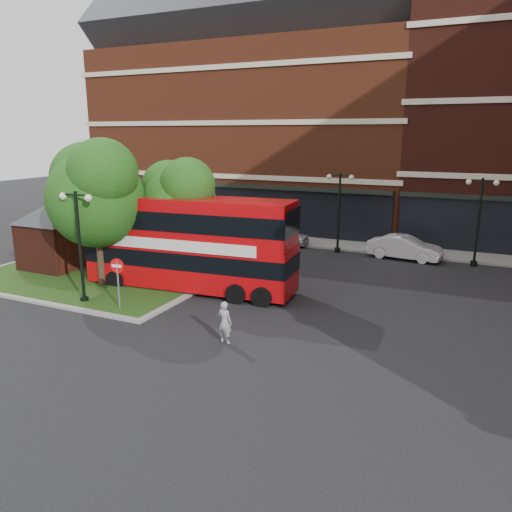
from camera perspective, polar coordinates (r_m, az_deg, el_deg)
The scene contains 15 objects.
ground at distance 20.15m, azimuth -7.86°, elevation -7.75°, with size 120.00×120.00×0.00m, color black.
pavement_far at distance 34.57m, azimuth 6.99°, elevation 1.55°, with size 44.00×3.00×0.12m, color slate.
terrace_far_left at distance 43.69m, azimuth 0.14°, elevation 13.38°, with size 26.00×12.00×14.00m, color brown.
traffic_island at distance 27.14m, azimuth -18.77°, elevation -2.52°, with size 12.60×7.60×0.15m.
kiosk at distance 29.43m, azimuth -22.04°, elevation 2.94°, with size 6.51×6.51×3.60m.
tree_island_west at distance 25.00m, azimuth -17.92°, elevation 7.27°, with size 5.40×4.71×7.21m.
tree_island_east at distance 25.15m, azimuth -8.86°, elevation 6.54°, with size 4.46×3.90×6.29m.
lamp_island at distance 22.85m, azimuth -19.53°, elevation 1.57°, with size 1.72×0.36×5.00m.
lamp_far_left at distance 31.63m, azimuth 9.47°, elevation 5.41°, with size 1.72×0.36×5.00m.
lamp_far_right at distance 30.53m, azimuth 24.11°, elevation 4.09°, with size 1.72×0.36×5.00m.
bus at distance 23.88m, azimuth -7.67°, elevation 2.12°, with size 10.40×3.15×3.91m.
woman at distance 18.08m, azimuth -3.59°, elevation -7.56°, with size 0.57×0.37×1.57m, color gray.
car_silver at distance 33.81m, azimuth 2.81°, elevation 2.40°, with size 1.57×3.91×1.33m, color silver.
car_white at distance 31.19m, azimuth 16.63°, elevation 0.93°, with size 1.50×4.29×1.41m, color white.
no_entry_sign at distance 21.78m, azimuth -15.54°, elevation -1.95°, with size 0.63×0.14×2.29m.
Camera 1 is at (10.28, -15.69, 7.38)m, focal length 35.00 mm.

